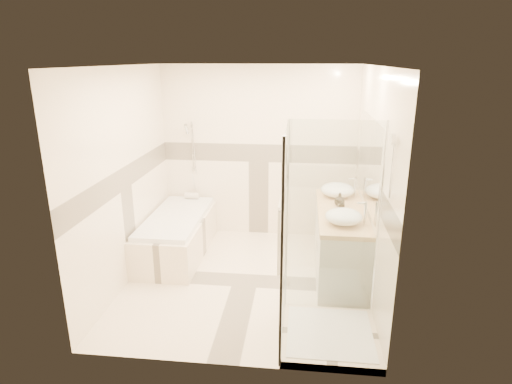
# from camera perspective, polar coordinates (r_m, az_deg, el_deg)

# --- Properties ---
(room) EXTENTS (2.82, 3.02, 2.52)m
(room) POSITION_cam_1_polar(r_m,az_deg,el_deg) (4.81, -0.84, 1.54)
(room) COLOR #FEE8CA
(room) RESTS_ON ground
(bathtub) EXTENTS (0.75, 1.70, 0.56)m
(bathtub) POSITION_cam_1_polar(r_m,az_deg,el_deg) (5.94, -10.47, -5.33)
(bathtub) COLOR #FFE9CB
(bathtub) RESTS_ON ground
(vanity) EXTENTS (0.58, 1.62, 0.85)m
(vanity) POSITION_cam_1_polar(r_m,az_deg,el_deg) (5.35, 11.10, -6.59)
(vanity) COLOR white
(vanity) RESTS_ON ground
(shower_enclosure) EXTENTS (0.96, 0.93, 2.04)m
(shower_enclosure) POSITION_cam_1_polar(r_m,az_deg,el_deg) (4.17, 8.38, -12.60)
(shower_enclosure) COLOR #FFE9CB
(shower_enclosure) RESTS_ON ground
(vessel_sink_near) EXTENTS (0.43, 0.43, 0.17)m
(vessel_sink_near) POSITION_cam_1_polar(r_m,az_deg,el_deg) (5.66, 10.81, 0.28)
(vessel_sink_near) COLOR white
(vessel_sink_near) RESTS_ON vanity
(vessel_sink_far) EXTENTS (0.40, 0.40, 0.16)m
(vessel_sink_far) POSITION_cam_1_polar(r_m,az_deg,el_deg) (4.74, 11.62, -3.23)
(vessel_sink_far) COLOR white
(vessel_sink_far) RESTS_ON vanity
(faucet_near) EXTENTS (0.11, 0.03, 0.26)m
(faucet_near) POSITION_cam_1_polar(r_m,az_deg,el_deg) (5.66, 13.03, 0.81)
(faucet_near) COLOR silver
(faucet_near) RESTS_ON vanity
(faucet_far) EXTENTS (0.11, 0.03, 0.26)m
(faucet_far) POSITION_cam_1_polar(r_m,az_deg,el_deg) (4.75, 14.27, -2.51)
(faucet_far) COLOR silver
(faucet_far) RESTS_ON vanity
(amenity_bottle_a) EXTENTS (0.08, 0.08, 0.16)m
(amenity_bottle_a) POSITION_cam_1_polar(r_m,az_deg,el_deg) (5.08, 11.29, -1.84)
(amenity_bottle_a) COLOR black
(amenity_bottle_a) RESTS_ON vanity
(amenity_bottle_b) EXTENTS (0.14, 0.14, 0.16)m
(amenity_bottle_b) POSITION_cam_1_polar(r_m,az_deg,el_deg) (5.30, 11.09, -0.97)
(amenity_bottle_b) COLOR black
(amenity_bottle_b) RESTS_ON vanity
(folded_towels) EXTENTS (0.18, 0.27, 0.08)m
(folded_towels) POSITION_cam_1_polar(r_m,az_deg,el_deg) (5.87, 10.65, 0.43)
(folded_towels) COLOR white
(folded_towels) RESTS_ON vanity
(rolled_towel) EXTENTS (0.21, 0.09, 0.09)m
(rolled_towel) POSITION_cam_1_polar(r_m,az_deg,el_deg) (6.47, -8.54, -0.48)
(rolled_towel) COLOR white
(rolled_towel) RESTS_ON bathtub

